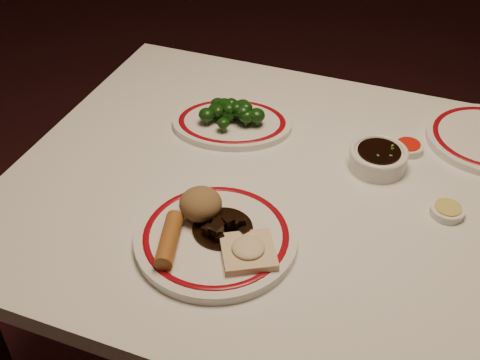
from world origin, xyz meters
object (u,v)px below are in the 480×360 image
Objects in this scene: fried_wonton at (248,250)px; soy_bowl at (378,159)px; rice_mound at (201,204)px; main_plate at (216,237)px; broccoli_pile at (231,111)px; broccoli_plate at (232,123)px; stirfry_heap at (222,225)px; dining_table at (306,226)px; spring_roll at (169,240)px.

soy_bowl is (0.16, 0.34, -0.01)m from fried_wonton.
rice_mound is 0.66× the size of soy_bowl.
rice_mound is (-0.04, 0.04, 0.04)m from main_plate.
broccoli_plate is at bearing -49.72° from broccoli_pile.
broccoli_plate is at bearing 108.63° from stirfry_heap.
rice_mound reaches higher than soy_bowl.
stirfry_heap reaches higher than soy_bowl.
broccoli_pile is at bearing 144.79° from dining_table.
dining_table is at bearing -130.16° from soy_bowl.
broccoli_plate is (-0.04, 0.40, -0.02)m from spring_roll.
rice_mound reaches higher than main_plate.
broccoli_plate is (-0.11, 0.33, -0.02)m from stirfry_heap.
main_plate is at bearing 159.83° from fried_wonton.
main_plate is 0.08m from fried_wonton.
fried_wonton is at bearing -28.27° from rice_mound.
rice_mound is at bearing 140.97° from main_plate.
spring_roll is at bearing -167.67° from fried_wonton.
broccoli_pile is at bearing 80.78° from spring_roll.
soy_bowl is at bearing 65.48° from fried_wonton.
fried_wonton is at bearing -64.61° from broccoli_pile.
soy_bowl is (0.23, 0.32, 0.01)m from main_plate.
spring_roll is (-0.06, -0.06, 0.02)m from main_plate.
fried_wonton is at bearing -32.44° from stirfry_heap.
broccoli_pile is at bearing 130.28° from broccoli_plate.
spring_roll is 0.41m from broccoli_plate.
soy_bowl is (0.27, 0.28, -0.03)m from rice_mound.
rice_mound is at bearing -133.95° from soy_bowl.
broccoli_pile reaches higher than dining_table.
rice_mound is at bearing 157.49° from stirfry_heap.
main_plate is at bearing -122.21° from dining_table.
fried_wonton is (0.11, -0.06, -0.02)m from rice_mound.
dining_table is at bearing -35.21° from broccoli_pile.
rice_mound is 0.06m from stirfry_heap.
stirfry_heap is 0.35m from broccoli_plate.
broccoli_pile is (-0.00, 0.00, 0.03)m from broccoli_plate.
fried_wonton is (0.13, 0.03, -0.01)m from spring_roll.
stirfry_heap is at bearing -126.10° from soy_bowl.
spring_roll is 0.99× the size of soy_bowl.
fried_wonton reaches higher than dining_table.
rice_mound is 0.25× the size of broccoli_plate.
rice_mound reaches higher than dining_table.
main_plate is at bearing -125.60° from soy_bowl.
broccoli_plate is at bearing 106.90° from main_plate.
fried_wonton is 0.86× the size of broccoli_pile.
broccoli_pile is (-0.18, 0.38, 0.01)m from fried_wonton.
spring_roll reaches higher than soy_bowl.
spring_roll is at bearing -127.96° from soy_bowl.
fried_wonton is 0.08m from stirfry_heap.
dining_table is at bearing 37.75° from spring_roll.
dining_table is 0.31m from broccoli_pile.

